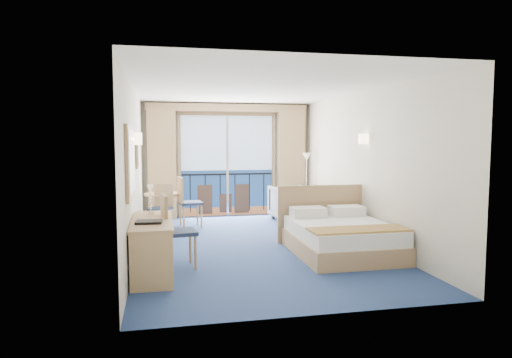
# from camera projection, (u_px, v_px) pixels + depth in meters

# --- Properties ---
(floor) EXTENTS (6.50, 6.50, 0.00)m
(floor) POSITION_uv_depth(u_px,v_px,m) (255.00, 245.00, 7.96)
(floor) COLOR navy
(floor) RESTS_ON ground
(room_walls) EXTENTS (4.04, 6.54, 2.72)m
(room_walls) POSITION_uv_depth(u_px,v_px,m) (255.00, 143.00, 7.80)
(room_walls) COLOR beige
(room_walls) RESTS_ON ground
(balcony_door) EXTENTS (2.36, 0.03, 2.52)m
(balcony_door) POSITION_uv_depth(u_px,v_px,m) (227.00, 168.00, 10.99)
(balcony_door) COLOR navy
(balcony_door) RESTS_ON room_walls
(curtain_left) EXTENTS (0.65, 0.22, 2.55)m
(curtain_left) POSITION_uv_depth(u_px,v_px,m) (162.00, 164.00, 10.52)
(curtain_left) COLOR tan
(curtain_left) RESTS_ON room_walls
(curtain_right) EXTENTS (0.65, 0.22, 2.55)m
(curtain_right) POSITION_uv_depth(u_px,v_px,m) (291.00, 162.00, 11.16)
(curtain_right) COLOR tan
(curtain_right) RESTS_ON room_walls
(pelmet) EXTENTS (3.80, 0.25, 0.18)m
(pelmet) POSITION_uv_depth(u_px,v_px,m) (228.00, 108.00, 10.76)
(pelmet) COLOR tan
(pelmet) RESTS_ON room_walls
(mirror) EXTENTS (0.05, 1.25, 0.95)m
(mirror) POSITION_uv_depth(u_px,v_px,m) (130.00, 162.00, 5.96)
(mirror) COLOR tan
(mirror) RESTS_ON room_walls
(wall_print) EXTENTS (0.04, 0.42, 0.52)m
(wall_print) POSITION_uv_depth(u_px,v_px,m) (137.00, 153.00, 7.85)
(wall_print) COLOR tan
(wall_print) RESTS_ON room_walls
(sconce_left) EXTENTS (0.18, 0.18, 0.18)m
(sconce_left) POSITION_uv_depth(u_px,v_px,m) (136.00, 139.00, 6.81)
(sconce_left) COLOR #FEE0B2
(sconce_left) RESTS_ON room_walls
(sconce_right) EXTENTS (0.18, 0.18, 0.18)m
(sconce_right) POSITION_uv_depth(u_px,v_px,m) (364.00, 139.00, 8.05)
(sconce_right) COLOR #FEE0B2
(sconce_right) RESTS_ON room_walls
(bed) EXTENTS (1.63, 1.93, 1.02)m
(bed) POSITION_uv_depth(u_px,v_px,m) (340.00, 236.00, 7.36)
(bed) COLOR tan
(bed) RESTS_ON ground
(nightstand) EXTENTS (0.43, 0.41, 0.57)m
(nightstand) POSITION_uv_depth(u_px,v_px,m) (336.00, 219.00, 8.91)
(nightstand) COLOR tan
(nightstand) RESTS_ON ground
(phone) EXTENTS (0.18, 0.15, 0.08)m
(phone) POSITION_uv_depth(u_px,v_px,m) (336.00, 203.00, 8.84)
(phone) COLOR silver
(phone) RESTS_ON nightstand
(armchair) EXTENTS (0.97, 0.99, 0.79)m
(armchair) POSITION_uv_depth(u_px,v_px,m) (291.00, 203.00, 10.39)
(armchair) COLOR #4A4E5A
(armchair) RESTS_ON ground
(floor_lamp) EXTENTS (0.21, 0.21, 1.52)m
(floor_lamp) POSITION_uv_depth(u_px,v_px,m) (307.00, 169.00, 10.71)
(floor_lamp) COLOR silver
(floor_lamp) RESTS_ON ground
(desk) EXTENTS (0.55, 1.60, 0.75)m
(desk) POSITION_uv_depth(u_px,v_px,m) (152.00, 251.00, 5.83)
(desk) COLOR tan
(desk) RESTS_ON ground
(desk_chair) EXTENTS (0.52, 0.51, 1.06)m
(desk_chair) POSITION_uv_depth(u_px,v_px,m) (173.00, 227.00, 6.50)
(desk_chair) COLOR #1E2A46
(desk_chair) RESTS_ON ground
(folder) EXTENTS (0.36, 0.28, 0.03)m
(folder) POSITION_uv_depth(u_px,v_px,m) (149.00, 222.00, 5.96)
(folder) COLOR black
(folder) RESTS_ON desk
(desk_lamp) EXTENTS (0.11, 0.11, 0.41)m
(desk_lamp) POSITION_uv_depth(u_px,v_px,m) (150.00, 193.00, 6.64)
(desk_lamp) COLOR silver
(desk_lamp) RESTS_ON desk
(round_table) EXTENTS (0.78, 0.78, 0.70)m
(round_table) POSITION_uv_depth(u_px,v_px,m) (163.00, 201.00, 9.68)
(round_table) COLOR tan
(round_table) RESTS_ON ground
(table_chair_a) EXTENTS (0.52, 0.52, 1.06)m
(table_chair_a) POSITION_uv_depth(u_px,v_px,m) (186.00, 199.00, 9.54)
(table_chair_a) COLOR #1E2A46
(table_chair_a) RESTS_ON ground
(table_chair_b) EXTENTS (0.53, 0.53, 0.94)m
(table_chair_b) POSITION_uv_depth(u_px,v_px,m) (162.00, 204.00, 9.22)
(table_chair_b) COLOR #1E2A46
(table_chair_b) RESTS_ON ground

